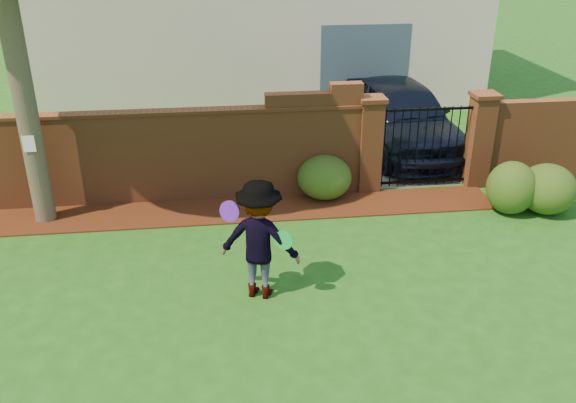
{
  "coord_description": "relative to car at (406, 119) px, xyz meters",
  "views": [
    {
      "loc": [
        -0.52,
        -6.76,
        4.89
      ],
      "look_at": [
        0.5,
        1.4,
        1.05
      ],
      "focal_mm": 37.95,
      "sensor_mm": 36.0,
      "label": 1
    }
  ],
  "objects": [
    {
      "name": "ground",
      "position": [
        -3.72,
        -5.94,
        -0.8
      ],
      "size": [
        80.0,
        80.0,
        0.01
      ],
      "primitive_type": "cube",
      "color": "#1E5615",
      "rests_on": "ground"
    },
    {
      "name": "mulch_bed",
      "position": [
        -4.67,
        -2.6,
        -0.78
      ],
      "size": [
        11.1,
        1.08,
        0.03
      ],
      "primitive_type": "cube",
      "color": "#3B190A",
      "rests_on": "ground"
    },
    {
      "name": "brick_wall",
      "position": [
        -5.73,
        -1.94,
        0.13
      ],
      "size": [
        8.7,
        0.31,
        2.16
      ],
      "color": "brown",
      "rests_on": "ground"
    },
    {
      "name": "brick_wall_return",
      "position": [
        2.88,
        -1.94,
        0.05
      ],
      "size": [
        4.0,
        0.25,
        1.7
      ],
      "primitive_type": "cube",
      "color": "brown",
      "rests_on": "ground"
    },
    {
      "name": "pillar_left",
      "position": [
        -1.32,
        -1.94,
        0.16
      ],
      "size": [
        0.5,
        0.5,
        1.88
      ],
      "color": "brown",
      "rests_on": "ground"
    },
    {
      "name": "pillar_right",
      "position": [
        0.88,
        -1.94,
        0.16
      ],
      "size": [
        0.5,
        0.5,
        1.88
      ],
      "color": "brown",
      "rests_on": "ground"
    },
    {
      "name": "iron_gate",
      "position": [
        -0.22,
        -1.94,
        0.05
      ],
      "size": [
        1.78,
        0.03,
        1.6
      ],
      "color": "black",
      "rests_on": "ground"
    },
    {
      "name": "driveway",
      "position": [
        -0.22,
        2.06,
        -0.79
      ],
      "size": [
        3.2,
        8.0,
        0.01
      ],
      "primitive_type": "cube",
      "color": "slate",
      "rests_on": "ground"
    },
    {
      "name": "car",
      "position": [
        0.0,
        0.0,
        0.0
      ],
      "size": [
        2.21,
        4.81,
        1.6
      ],
      "primitive_type": "imported",
      "rotation": [
        0.0,
        0.0,
        0.07
      ],
      "color": "black",
      "rests_on": "ground"
    },
    {
      "name": "paper_notice",
      "position": [
        -7.32,
        -2.73,
        0.7
      ],
      "size": [
        0.2,
        0.01,
        0.28
      ],
      "primitive_type": "cube",
      "color": "white",
      "rests_on": "tree"
    },
    {
      "name": "shrub_left",
      "position": [
        -2.24,
        -2.22,
        -0.38
      ],
      "size": [
        1.03,
        1.03,
        0.85
      ],
      "primitive_type": "ellipsoid",
      "color": "#214514",
      "rests_on": "ground"
    },
    {
      "name": "shrub_middle",
      "position": [
        0.99,
        -3.26,
        -0.31
      ],
      "size": [
        0.89,
        0.89,
        0.98
      ],
      "primitive_type": "ellipsoid",
      "color": "#214514",
      "rests_on": "ground"
    },
    {
      "name": "shrub_right",
      "position": [
        1.64,
        -3.33,
        -0.34
      ],
      "size": [
        1.03,
        1.03,
        0.91
      ],
      "primitive_type": "ellipsoid",
      "color": "#214514",
      "rests_on": "ground"
    },
    {
      "name": "man",
      "position": [
        -3.74,
        -5.38,
        0.07
      ],
      "size": [
        1.29,
        1.0,
        1.75
      ],
      "primitive_type": "imported",
      "rotation": [
        0.0,
        0.0,
        2.78
      ],
      "color": "gray",
      "rests_on": "ground"
    },
    {
      "name": "frisbee_purple",
      "position": [
        -4.11,
        -5.32,
        0.52
      ],
      "size": [
        0.3,
        0.22,
        0.29
      ],
      "primitive_type": "cylinder",
      "rotation": [
        1.36,
        0.0,
        -0.51
      ],
      "color": "#5F1EBD",
      "rests_on": "man"
    },
    {
      "name": "frisbee_green",
      "position": [
        -3.41,
        -5.6,
        0.18
      ],
      "size": [
        0.27,
        0.17,
        0.27
      ],
      "primitive_type": "cylinder",
      "rotation": [
        1.43,
        0.0,
        -0.45
      ],
      "color": "green",
      "rests_on": "man"
    }
  ]
}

